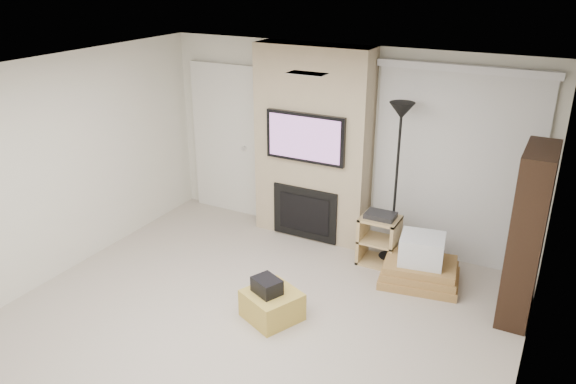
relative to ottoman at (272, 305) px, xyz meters
The scene contains 15 objects.
floor 0.62m from the ottoman, 103.73° to the right, with size 5.00×5.50×0.00m, color #B7AA9B.
ceiling 2.42m from the ottoman, 103.73° to the right, with size 5.00×5.50×0.00m, color white.
wall_back 2.44m from the ottoman, 93.73° to the left, with size 5.00×2.50×0.00m, color silver.
wall_left 2.92m from the ottoman, 167.63° to the right, with size 5.50×2.50×0.00m, color silver.
wall_right 2.67m from the ottoman, 13.81° to the right, with size 5.50×2.50×0.00m, color silver.
hvac_vent 2.37m from the ottoman, 40.46° to the left, with size 0.35×0.18×0.01m, color silver.
ottoman is the anchor object (origin of this frame).
black_bag 0.24m from the ottoman, 151.29° to the right, with size 0.28×0.22×0.16m, color black.
fireplace_wall 2.29m from the ottoman, 104.08° to the left, with size 1.50×0.47×2.50m.
entry_door 3.02m from the ottoman, 132.29° to the left, with size 1.02×0.11×2.14m.
vertical_blinds 2.71m from the ottoman, 59.30° to the left, with size 1.98×0.10×2.37m.
floor_lamp 2.36m from the ottoman, 68.95° to the left, with size 0.29×0.29×1.96m.
av_stand 1.72m from the ottoman, 70.27° to the left, with size 0.45×0.38×0.66m.
box_stack 1.81m from the ottoman, 50.39° to the left, with size 0.97×0.79×0.58m.
bookshelf 2.65m from the ottoman, 29.96° to the left, with size 0.30×0.80×1.80m.
Camera 1 is at (2.55, -3.66, 3.40)m, focal length 35.00 mm.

